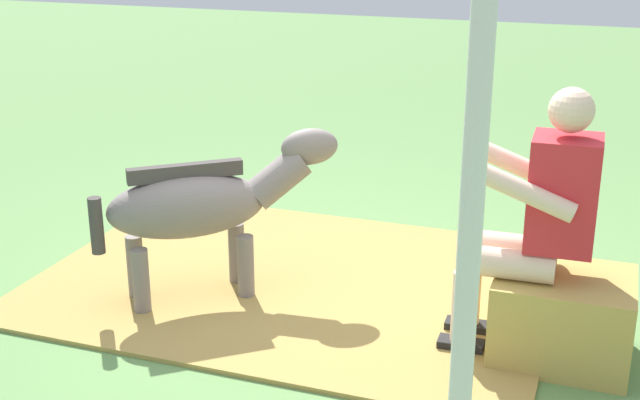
{
  "coord_description": "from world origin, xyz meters",
  "views": [
    {
      "loc": [
        -1.34,
        3.93,
        2.04
      ],
      "look_at": [
        0.1,
        -0.1,
        0.55
      ],
      "focal_mm": 47.92,
      "sensor_mm": 36.0,
      "label": 1
    }
  ],
  "objects": [
    {
      "name": "pony_standing",
      "position": [
        0.67,
        0.13,
        0.54
      ],
      "size": [
        1.13,
        0.98,
        0.9
      ],
      "color": "slate",
      "rests_on": "ground"
    },
    {
      "name": "ground_plane",
      "position": [
        0.0,
        0.0,
        0.0
      ],
      "size": [
        24.0,
        24.0,
        0.0
      ],
      "primitive_type": "plane",
      "color": "#608C4C"
    },
    {
      "name": "hay_patch",
      "position": [
        0.28,
        -0.19,
        0.01
      ],
      "size": [
        2.83,
        2.1,
        0.02
      ],
      "primitive_type": "cube",
      "color": "#AD8C47",
      "rests_on": "ground"
    },
    {
      "name": "tent_pole_left",
      "position": [
        -1.04,
        2.02,
        1.27
      ],
      "size": [
        0.06,
        0.06,
        2.54
      ],
      "primitive_type": "cylinder",
      "color": "silver",
      "rests_on": "ground"
    },
    {
      "name": "person_seated",
      "position": [
        -1.04,
        0.17,
        0.7
      ],
      "size": [
        0.67,
        0.42,
        1.29
      ],
      "color": "beige",
      "rests_on": "ground"
    },
    {
      "name": "hay_bale",
      "position": [
        -1.2,
        0.16,
        0.21
      ],
      "size": [
        0.63,
        0.53,
        0.41
      ],
      "primitive_type": "cube",
      "color": "tan",
      "rests_on": "ground"
    }
  ]
}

